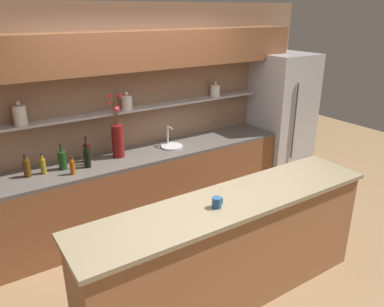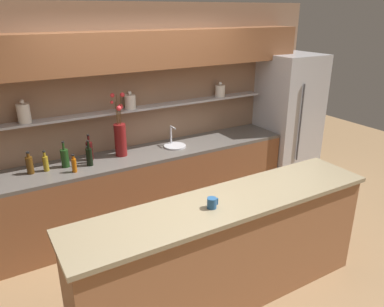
{
  "view_description": "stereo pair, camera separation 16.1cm",
  "coord_description": "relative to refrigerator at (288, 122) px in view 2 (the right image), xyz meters",
  "views": [
    {
      "loc": [
        -1.81,
        -2.54,
        2.51
      ],
      "look_at": [
        0.13,
        0.43,
        1.15
      ],
      "focal_mm": 35.0,
      "sensor_mm": 36.0,
      "label": 1
    },
    {
      "loc": [
        -1.67,
        -2.62,
        2.51
      ],
      "look_at": [
        0.13,
        0.43,
        1.15
      ],
      "focal_mm": 35.0,
      "sensor_mm": 36.0,
      "label": 2
    }
  ],
  "objects": [
    {
      "name": "ground_plane",
      "position": [
        -2.22,
        -1.2,
        -0.97
      ],
      "size": [
        12.0,
        12.0,
        0.0
      ],
      "primitive_type": "plane",
      "color": "olive"
    },
    {
      "name": "back_wall_unit",
      "position": [
        -2.22,
        0.33,
        0.58
      ],
      "size": [
        5.2,
        0.44,
        2.6
      ],
      "color": "#937056",
      "rests_on": "ground_plane"
    },
    {
      "name": "back_counter_unit",
      "position": [
        -2.29,
        0.04,
        -0.51
      ],
      "size": [
        3.79,
        0.62,
        0.92
      ],
      "color": "brown",
      "rests_on": "ground_plane"
    },
    {
      "name": "island_counter",
      "position": [
        -2.22,
        -1.58,
        -0.46
      ],
      "size": [
        2.79,
        0.61,
        1.02
      ],
      "color": "#99603D",
      "rests_on": "ground_plane"
    },
    {
      "name": "refrigerator",
      "position": [
        0.0,
        0.0,
        0.0
      ],
      "size": [
        0.76,
        0.73,
        1.95
      ],
      "color": "#B7B7BC",
      "rests_on": "ground_plane"
    },
    {
      "name": "flower_vase",
      "position": [
        -2.53,
        0.11,
        0.18
      ],
      "size": [
        0.18,
        0.15,
        0.73
      ],
      "color": "maroon",
      "rests_on": "back_counter_unit"
    },
    {
      "name": "sink_fixture",
      "position": [
        -1.85,
        0.05,
        -0.03
      ],
      "size": [
        0.27,
        0.27,
        0.25
      ],
      "color": "#B7B7BC",
      "rests_on": "back_counter_unit"
    },
    {
      "name": "bottle_spirit_0",
      "position": [
        -3.53,
        0.09,
        0.04
      ],
      "size": [
        0.07,
        0.07,
        0.24
      ],
      "color": "#4C2D0C",
      "rests_on": "back_counter_unit"
    },
    {
      "name": "bottle_oil_1",
      "position": [
        -3.37,
        0.08,
        0.04
      ],
      "size": [
        0.06,
        0.06,
        0.23
      ],
      "color": "olive",
      "rests_on": "back_counter_unit"
    },
    {
      "name": "bottle_wine_2",
      "position": [
        -2.93,
        -0.01,
        0.05
      ],
      "size": [
        0.07,
        0.07,
        0.29
      ],
      "color": "black",
      "rests_on": "back_counter_unit"
    },
    {
      "name": "bottle_sauce_3",
      "position": [
        -2.92,
        0.07,
        0.03
      ],
      "size": [
        0.05,
        0.05,
        0.2
      ],
      "color": "maroon",
      "rests_on": "back_counter_unit"
    },
    {
      "name": "bottle_wine_4",
      "position": [
        -3.17,
        0.09,
        0.05
      ],
      "size": [
        0.08,
        0.08,
        0.29
      ],
      "color": "#193814",
      "rests_on": "back_counter_unit"
    },
    {
      "name": "bottle_sauce_5",
      "position": [
        -3.12,
        -0.1,
        0.03
      ],
      "size": [
        0.05,
        0.05,
        0.2
      ],
      "color": "#9E4C0A",
      "rests_on": "back_counter_unit"
    },
    {
      "name": "bottle_wine_6",
      "position": [
        -2.88,
        0.16,
        0.06
      ],
      "size": [
        0.07,
        0.07,
        0.3
      ],
      "color": "#380C0C",
      "rests_on": "back_counter_unit"
    },
    {
      "name": "coffee_mug",
      "position": [
        -2.41,
        -1.62,
        0.09
      ],
      "size": [
        0.1,
        0.08,
        0.09
      ],
      "color": "#235184",
      "rests_on": "island_counter"
    }
  ]
}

